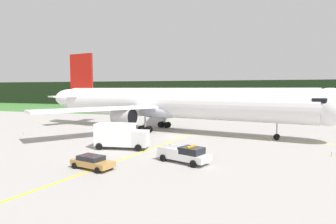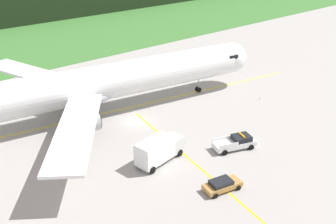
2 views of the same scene
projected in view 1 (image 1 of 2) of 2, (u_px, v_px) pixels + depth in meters
ground at (176, 137)px, 46.15m from camera, size 320.00×320.00×0.00m
grass_verge at (221, 111)px, 96.89m from camera, size 320.00×45.91×0.04m
distant_tree_line at (229, 94)px, 117.00m from camera, size 288.00×5.64×11.16m
taxiway_centerline_main at (171, 131)px, 52.13m from camera, size 76.39×13.32×0.01m
taxiway_centerline_spur at (123, 159)px, 31.68m from camera, size 6.42×35.94×0.01m
airliner at (169, 103)px, 51.96m from camera, size 58.47×42.63×15.45m
ops_pickup_truck at (185, 154)px, 29.95m from camera, size 6.13×3.91×1.94m
catering_truck at (120, 135)px, 36.89m from camera, size 7.20×3.61×3.49m
staff_car at (92, 162)px, 27.76m from camera, size 4.71×2.79×1.30m
taxiway_edge_light_east at (332, 154)px, 32.83m from camera, size 0.12×0.12×0.46m
taxiway_edge_light_west at (23, 134)px, 47.41m from camera, size 0.12×0.12×0.47m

